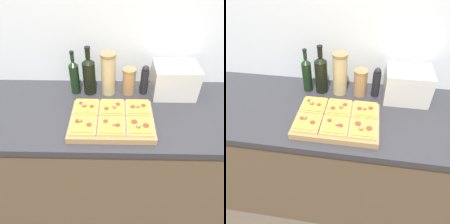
% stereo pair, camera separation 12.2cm
% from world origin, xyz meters
% --- Properties ---
extents(wall_back, '(6.00, 0.06, 2.50)m').
position_xyz_m(wall_back, '(0.00, 0.67, 1.25)').
color(wall_back, silver).
rests_on(wall_back, ground_plane).
extents(kitchen_counter, '(2.63, 0.67, 0.88)m').
position_xyz_m(kitchen_counter, '(0.00, 0.32, 0.44)').
color(kitchen_counter, brown).
rests_on(kitchen_counter, ground_plane).
extents(cutting_board, '(0.46, 0.32, 0.04)m').
position_xyz_m(cutting_board, '(0.04, 0.20, 0.90)').
color(cutting_board, '#A37A4C').
rests_on(cutting_board, kitchen_counter).
extents(pizza_slice_back_left, '(0.14, 0.14, 0.06)m').
position_xyz_m(pizza_slice_back_left, '(-0.11, 0.28, 0.93)').
color(pizza_slice_back_left, tan).
rests_on(pizza_slice_back_left, cutting_board).
extents(pizza_slice_back_center, '(0.14, 0.14, 0.05)m').
position_xyz_m(pizza_slice_back_center, '(0.04, 0.28, 0.93)').
color(pizza_slice_back_center, tan).
rests_on(pizza_slice_back_center, cutting_board).
extents(pizza_slice_back_right, '(0.14, 0.14, 0.05)m').
position_xyz_m(pizza_slice_back_right, '(0.19, 0.28, 0.93)').
color(pizza_slice_back_right, tan).
rests_on(pizza_slice_back_right, cutting_board).
extents(pizza_slice_front_left, '(0.14, 0.14, 0.05)m').
position_xyz_m(pizza_slice_front_left, '(-0.11, 0.13, 0.93)').
color(pizza_slice_front_left, tan).
rests_on(pizza_slice_front_left, cutting_board).
extents(pizza_slice_front_center, '(0.14, 0.14, 0.05)m').
position_xyz_m(pizza_slice_front_center, '(0.04, 0.13, 0.93)').
color(pizza_slice_front_center, tan).
rests_on(pizza_slice_front_center, cutting_board).
extents(pizza_slice_front_right, '(0.14, 0.14, 0.05)m').
position_xyz_m(pizza_slice_front_right, '(0.19, 0.12, 0.93)').
color(pizza_slice_front_right, tan).
rests_on(pizza_slice_front_right, cutting_board).
extents(olive_oil_bottle, '(0.06, 0.06, 0.29)m').
position_xyz_m(olive_oil_bottle, '(-0.21, 0.50, 1.00)').
color(olive_oil_bottle, black).
rests_on(olive_oil_bottle, kitchen_counter).
extents(wine_bottle, '(0.08, 0.08, 0.32)m').
position_xyz_m(wine_bottle, '(-0.11, 0.50, 1.01)').
color(wine_bottle, black).
rests_on(wine_bottle, kitchen_counter).
extents(grain_jar_tall, '(0.09, 0.09, 0.28)m').
position_xyz_m(grain_jar_tall, '(0.01, 0.50, 1.02)').
color(grain_jar_tall, tan).
rests_on(grain_jar_tall, kitchen_counter).
extents(grain_jar_short, '(0.09, 0.09, 0.18)m').
position_xyz_m(grain_jar_short, '(0.14, 0.50, 0.97)').
color(grain_jar_short, '#AD7F4C').
rests_on(grain_jar_short, kitchen_counter).
extents(pepper_mill, '(0.05, 0.05, 0.20)m').
position_xyz_m(pepper_mill, '(0.24, 0.50, 0.98)').
color(pepper_mill, black).
rests_on(pepper_mill, kitchen_counter).
extents(toaster_oven, '(0.30, 0.21, 0.20)m').
position_xyz_m(toaster_oven, '(0.43, 0.50, 0.98)').
color(toaster_oven, beige).
rests_on(toaster_oven, kitchen_counter).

